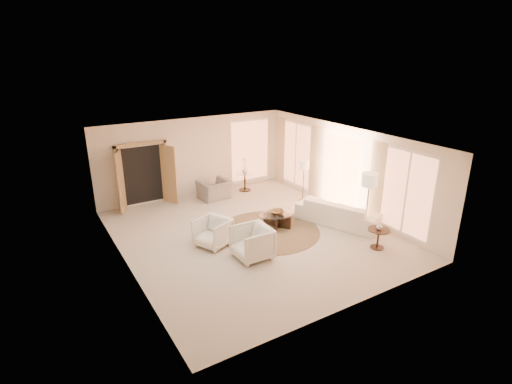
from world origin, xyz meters
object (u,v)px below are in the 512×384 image
armchair_left (213,231)px  floor_lamp_far (369,183)px  side_vase (245,171)px  armchair_right (252,241)px  end_vase (379,226)px  bowl (277,212)px  side_table (245,180)px  sofa (338,212)px  accent_chair (214,187)px  floor_lamp_near (304,166)px  end_table (378,235)px  coffee_table (277,218)px

armchair_left → floor_lamp_far: (4.13, -1.54, 1.10)m
side_vase → armchair_right: bearing=-117.7°
armchair_right → side_vase: size_ratio=4.02×
armchair_right → end_vase: size_ratio=5.27×
bowl → end_vase: 2.96m
armchair_left → side_table: armchair_left is taller
sofa → side_table: size_ratio=3.77×
accent_chair → floor_lamp_near: floor_lamp_near is taller
end_vase → side_vase: size_ratio=0.76×
accent_chair → floor_lamp_near: bearing=136.7°
end_table → bowl: end_table is taller
side_table → end_vase: 5.92m
sofa → end_table: (-0.20, -1.77, 0.01)m
bowl → side_vase: size_ratio=1.69×
end_vase → armchair_right: bearing=157.4°
sofa → accent_chair: bearing=7.4°
bowl → end_table: bearing=-58.7°
coffee_table → bowl: bowl is taller
armchair_left → bowl: (2.16, 0.10, 0.05)m
floor_lamp_far → side_vase: size_ratio=7.83×
sofa → floor_lamp_near: floor_lamp_near is taller
accent_chair → end_table: (2.09, -5.65, -0.07)m
end_vase → sofa: bearing=83.4°
bowl → armchair_left: bearing=-177.4°
sofa → floor_lamp_far: bearing=171.4°
coffee_table → floor_lamp_near: bearing=33.7°
side_table → side_vase: size_ratio=2.92×
end_table → armchair_left: bearing=146.8°
armchair_right → side_vase: bearing=153.8°
floor_lamp_near → side_vase: size_ratio=6.48×
side_table → coffee_table: bearing=-103.5°
floor_lamp_near → sofa: bearing=-96.4°
sofa → armchair_right: (-3.33, -0.47, 0.09)m
armchair_left → side_vase: side_vase is taller
armchair_left → coffee_table: 2.17m
coffee_table → side_vase: bearing=76.5°
side_table → bowl: size_ratio=1.73×
side_table → accent_chair: bearing=-171.1°
side_vase → end_vase: bearing=-82.9°
end_vase → side_table: bearing=97.1°
end_table → floor_lamp_near: (0.44, 3.83, 0.88)m
accent_chair → bowl: (0.56, -3.13, 0.03)m
end_vase → floor_lamp_near: bearing=83.5°
floor_lamp_far → armchair_left: bearing=159.6°
coffee_table → end_vase: end_vase is taller
end_table → side_vase: side_vase is taller
floor_lamp_far → end_vase: size_ratio=10.28×
armchair_left → end_vase: (3.69, -2.42, 0.21)m
bowl → side_vase: (0.80, 3.35, 0.30)m
accent_chair → end_vase: bearing=102.7°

